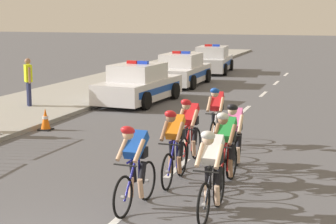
{
  "coord_description": "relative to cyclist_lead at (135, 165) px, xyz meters",
  "views": [
    {
      "loc": [
        3.59,
        -5.93,
        3.38
      ],
      "look_at": [
        -0.46,
        6.36,
        1.1
      ],
      "focal_mm": 60.9,
      "sensor_mm": 36.0,
      "label": 1
    }
  ],
  "objects": [
    {
      "name": "cyclist_fifth",
      "position": [
        0.07,
        3.12,
        0.0
      ],
      "size": [
        0.42,
        1.72,
        1.56
      ],
      "color": "black",
      "rests_on": "ground"
    },
    {
      "name": "cyclist_fourth",
      "position": [
        1.2,
        1.75,
        0.0
      ],
      "size": [
        0.42,
        1.72,
        1.56
      ],
      "color": "black",
      "rests_on": "ground"
    },
    {
      "name": "cyclist_sixth",
      "position": [
        1.14,
        2.81,
        0.0
      ],
      "size": [
        0.42,
        1.72,
        1.56
      ],
      "color": "black",
      "rests_on": "ground"
    },
    {
      "name": "kerb_edge",
      "position": [
        -5.31,
        11.13,
        -0.72
      ],
      "size": [
        0.16,
        60.0,
        0.13
      ],
      "primitive_type": "cube",
      "color": "#9E9E99",
      "rests_on": "ground"
    },
    {
      "name": "cyclist_seventh",
      "position": [
        0.21,
        5.12,
        0.0
      ],
      "size": [
        0.43,
        1.72,
        1.56
      ],
      "color": "black",
      "rests_on": "ground"
    },
    {
      "name": "lane_markings_centre",
      "position": [
        -0.09,
        8.76,
        -0.78
      ],
      "size": [
        0.14,
        29.6,
        0.01
      ],
      "color": "white",
      "rests_on": "ground"
    },
    {
      "name": "sidewalk_slab",
      "position": [
        -7.44,
        11.13,
        -0.73
      ],
      "size": [
        4.4,
        60.0,
        0.12
      ],
      "primitive_type": "cube",
      "color": "#A3A099",
      "rests_on": "ground"
    },
    {
      "name": "traffic_cone_mid",
      "position": [
        -4.94,
        5.44,
        -0.48
      ],
      "size": [
        0.36,
        0.36,
        0.64
      ],
      "color": "black",
      "rests_on": "ground"
    },
    {
      "name": "police_car_nearest",
      "position": [
        -4.19,
        11.0,
        -0.11
      ],
      "size": [
        2.25,
        4.52,
        1.59
      ],
      "color": "white",
      "rests_on": "ground"
    },
    {
      "name": "cyclist_third",
      "position": [
        0.19,
        1.66,
        0.0
      ],
      "size": [
        0.42,
        1.72,
        1.56
      ],
      "color": "black",
      "rests_on": "ground"
    },
    {
      "name": "police_car_second",
      "position": [
        -4.18,
        16.53,
        -0.11
      ],
      "size": [
        2.02,
        4.41,
        1.59
      ],
      "color": "white",
      "rests_on": "ground"
    },
    {
      "name": "police_car_third",
      "position": [
        -4.18,
        22.45,
        -0.11
      ],
      "size": [
        2.3,
        4.54,
        1.59
      ],
      "color": "silver",
      "rests_on": "ground"
    },
    {
      "name": "cyclist_second",
      "position": [
        1.34,
        0.05,
        0.0
      ],
      "size": [
        0.42,
        1.72,
        1.56
      ],
      "color": "black",
      "rests_on": "ground"
    },
    {
      "name": "cyclist_lead",
      "position": [
        0.0,
        0.0,
        0.0
      ],
      "size": [
        0.43,
        1.72,
        1.56
      ],
      "color": "black",
      "rests_on": "ground"
    },
    {
      "name": "spectator_closest",
      "position": [
        -7.33,
        8.45,
        0.3
      ],
      "size": [
        0.42,
        0.43,
        1.68
      ],
      "color": "#23284C",
      "rests_on": "sidewalk_slab"
    }
  ]
}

